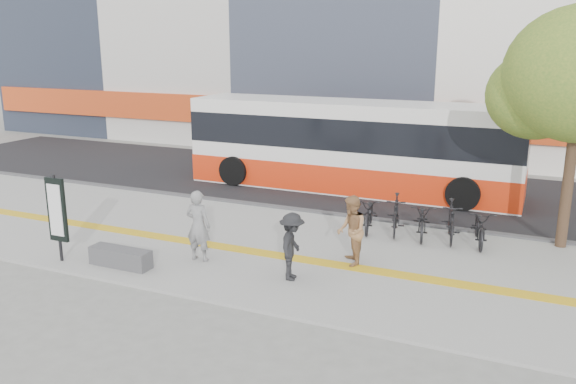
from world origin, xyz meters
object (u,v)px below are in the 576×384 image
at_px(bench, 121,257).
at_px(pedestrian_tan, 351,231).
at_px(pedestrian_dark, 292,247).
at_px(seated_woman, 198,226).
at_px(signboard, 57,211).
at_px(bus, 351,148).

distance_m(bench, pedestrian_tan, 5.64).
height_order(bench, pedestrian_dark, pedestrian_dark).
xyz_separation_m(pedestrian_tan, pedestrian_dark, (-0.95, -1.43, -0.07)).
distance_m(seated_woman, pedestrian_dark, 2.60).
height_order(signboard, seated_woman, signboard).
distance_m(bus, pedestrian_tan, 7.71).
bearing_deg(bus, signboard, -113.15).
bearing_deg(signboard, pedestrian_dark, 12.50).
bearing_deg(seated_woman, pedestrian_dark, 175.08).
relative_size(bench, seated_woman, 0.89).
relative_size(pedestrian_tan, pedestrian_dark, 1.09).
bearing_deg(bench, bus, 74.57).
relative_size(bench, pedestrian_dark, 1.01).
relative_size(bus, pedestrian_dark, 7.65).
height_order(signboard, pedestrian_dark, signboard).
xyz_separation_m(bus, pedestrian_dark, (1.44, -8.74, -0.70)).
xyz_separation_m(bench, seated_woman, (1.53, 1.13, 0.67)).
bearing_deg(bench, seated_woman, 36.43).
bearing_deg(bus, seated_woman, -97.65).
height_order(seated_woman, pedestrian_tan, seated_woman).
bearing_deg(pedestrian_tan, bus, 171.97).
distance_m(seated_woman, pedestrian_tan, 3.76).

